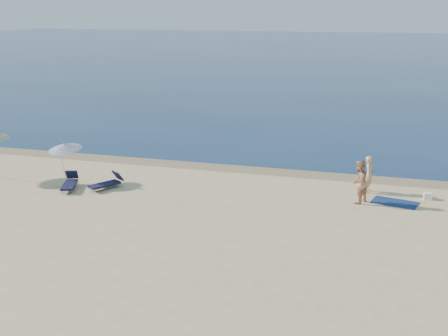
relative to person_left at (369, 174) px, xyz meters
name	(u,v)px	position (x,y,z in m)	size (l,w,h in m)	color
sea	(359,52)	(-4.18, 82.72, -0.86)	(240.00, 160.00, 0.01)	#0C244A
wet_sand_strip	(286,172)	(-4.18, 2.12, -0.86)	(240.00, 1.60, 0.00)	#847254
person_left	(369,174)	(0.00, 0.00, 0.00)	(0.63, 0.41, 1.72)	tan
person_right	(359,182)	(-0.40, -1.64, 0.10)	(0.94, 0.73, 1.93)	tan
beach_towel	(395,203)	(1.19, -1.23, -0.84)	(1.92, 1.07, 0.03)	#0F214E
white_bag	(428,196)	(2.61, -0.31, -0.71)	(0.34, 0.29, 0.29)	white
umbrella_near	(65,147)	(-14.30, -2.40, 0.93)	(1.91, 1.93, 2.09)	silver
lounger_left	(70,183)	(-13.63, -3.30, -0.59)	(1.10, 1.79, 0.75)	black
lounger_right	(107,183)	(-11.95, -2.80, -0.59)	(1.36, 1.72, 0.74)	#131435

